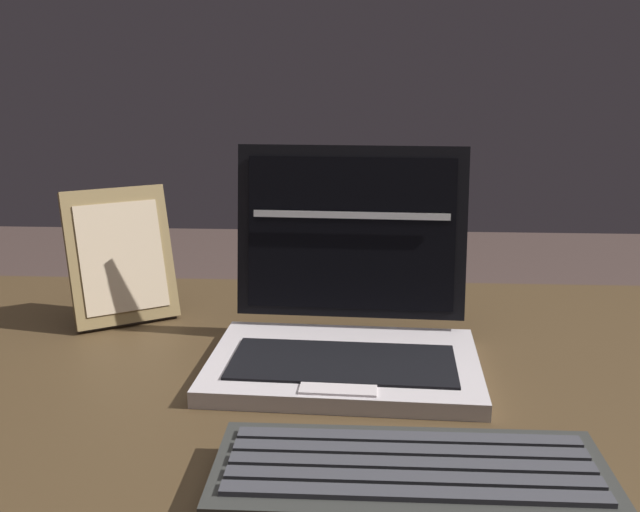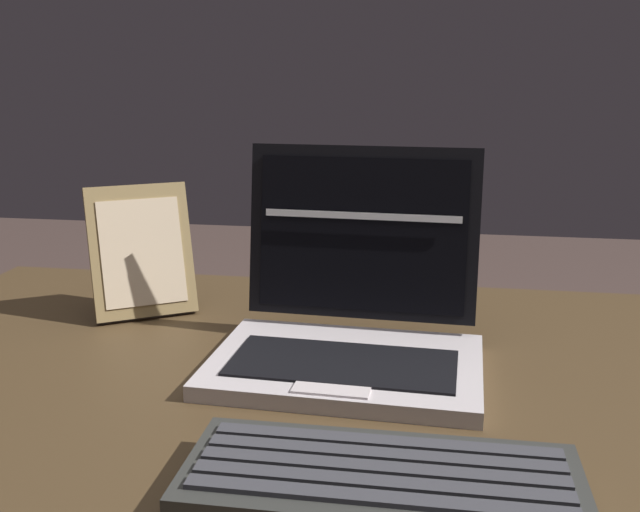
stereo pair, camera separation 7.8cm
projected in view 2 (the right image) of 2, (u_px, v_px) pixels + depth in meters
The scene contains 4 objects.
desk at pixel (413, 473), 0.80m from camera, with size 1.40×0.81×0.72m.
laptop_front at pixel (351, 322), 0.85m from camera, with size 0.31×0.26×0.24m.
external_keyboard at pixel (381, 484), 0.58m from camera, with size 0.32×0.13×0.03m.
photo_frame at pixel (141, 252), 1.01m from camera, with size 0.15×0.13×0.18m.
Camera 2 is at (0.01, -0.72, 1.06)m, focal length 41.19 mm.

